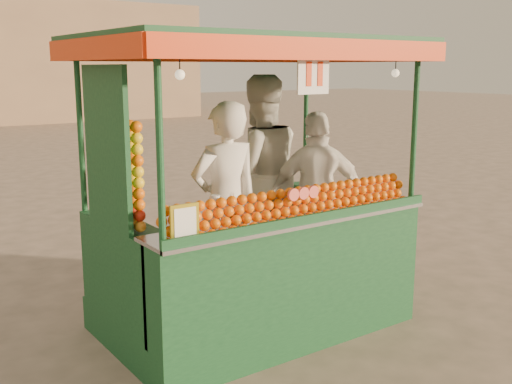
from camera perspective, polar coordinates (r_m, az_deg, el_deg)
ground at (r=5.65m, az=1.68°, el=-12.00°), size 90.00×90.00×0.00m
building_right at (r=29.90m, az=-15.84°, el=11.56°), size 9.00×6.00×5.00m
juice_cart at (r=5.22m, az=-0.27°, el=-4.49°), size 2.75×1.78×2.50m
vendor_left at (r=5.09m, az=-2.85°, el=-1.14°), size 0.64×0.43×1.70m
vendor_middle at (r=5.90m, az=0.28°, el=1.62°), size 1.07×0.93×1.90m
vendor_right at (r=5.69m, az=5.74°, el=-0.46°), size 1.00×0.78×1.58m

